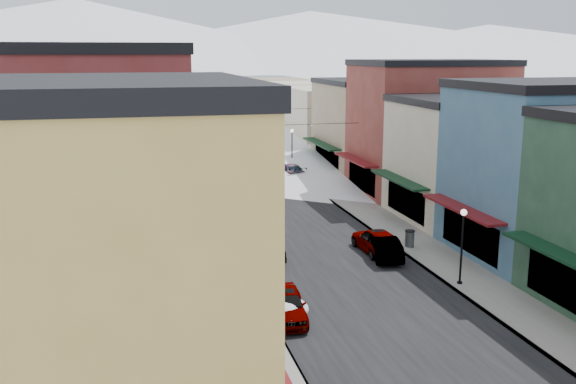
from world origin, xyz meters
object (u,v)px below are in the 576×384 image
car_silver_sedan (286,304)px  streetlamp_near (462,237)px  car_green_sedan (383,247)px  trash_can (410,238)px  car_dark_hatch (262,246)px

car_silver_sedan → streetlamp_near: 10.29m
car_green_sedan → trash_can: 2.71m
car_silver_sedan → car_dark_hatch: bearing=92.5°
streetlamp_near → car_dark_hatch: bearing=141.2°
trash_can → streetlamp_near: bearing=-91.8°
car_dark_hatch → car_green_sedan: size_ratio=1.04×
streetlamp_near → car_silver_sedan: bearing=-169.1°
car_green_sedan → trash_can: bearing=-141.8°
car_dark_hatch → car_silver_sedan: bearing=-101.4°
trash_can → streetlamp_near: (-0.21, -6.75, 2.01)m
car_green_sedan → streetlamp_near: size_ratio=1.05×
car_silver_sedan → streetlamp_near: bearing=18.3°
trash_can → car_green_sedan: bearing=-149.4°
car_silver_sedan → car_green_sedan: bearing=50.5°
car_dark_hatch → trash_can: (9.33, -0.58, -0.05)m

